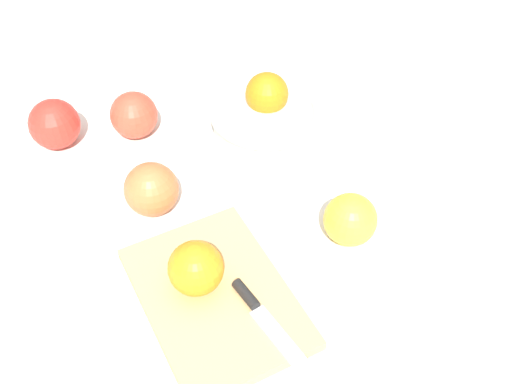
{
  "coord_description": "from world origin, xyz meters",
  "views": [
    {
      "loc": [
        0.62,
        -0.07,
        0.67
      ],
      "look_at": [
        0.01,
        0.07,
        0.04
      ],
      "focal_mm": 43.28,
      "sensor_mm": 36.0,
      "label": 1
    }
  ],
  "objects_px": {
    "apple_front_left": "(54,124)",
    "apple_back_right": "(350,220)",
    "apple_front_left_2": "(134,115)",
    "orange_on_board": "(196,268)",
    "apple_front_center": "(151,189)",
    "bowl": "(267,118)",
    "knife": "(261,314)",
    "cutting_board": "(216,297)"
  },
  "relations": [
    {
      "from": "apple_front_left",
      "to": "apple_front_center",
      "type": "bearing_deg",
      "value": 36.12
    },
    {
      "from": "bowl",
      "to": "orange_on_board",
      "type": "relative_size",
      "value": 2.6
    },
    {
      "from": "apple_front_left",
      "to": "cutting_board",
      "type": "bearing_deg",
      "value": 27.51
    },
    {
      "from": "apple_front_left_2",
      "to": "apple_front_center",
      "type": "height_order",
      "value": "apple_front_center"
    },
    {
      "from": "apple_front_left",
      "to": "apple_back_right",
      "type": "relative_size",
      "value": 1.09
    },
    {
      "from": "apple_front_left",
      "to": "apple_front_left_2",
      "type": "height_order",
      "value": "apple_front_left"
    },
    {
      "from": "knife",
      "to": "apple_back_right",
      "type": "xyz_separation_m",
      "value": [
        -0.11,
        0.15,
        0.02
      ]
    },
    {
      "from": "orange_on_board",
      "to": "bowl",
      "type": "bearing_deg",
      "value": 149.92
    },
    {
      "from": "apple_front_left",
      "to": "apple_front_center",
      "type": "relative_size",
      "value": 1.03
    },
    {
      "from": "orange_on_board",
      "to": "apple_front_left_2",
      "type": "height_order",
      "value": "orange_on_board"
    },
    {
      "from": "cutting_board",
      "to": "apple_front_left_2",
      "type": "relative_size",
      "value": 3.24
    },
    {
      "from": "cutting_board",
      "to": "apple_front_left",
      "type": "distance_m",
      "value": 0.41
    },
    {
      "from": "orange_on_board",
      "to": "knife",
      "type": "distance_m",
      "value": 0.1
    },
    {
      "from": "cutting_board",
      "to": "apple_back_right",
      "type": "height_order",
      "value": "apple_back_right"
    },
    {
      "from": "knife",
      "to": "apple_front_center",
      "type": "relative_size",
      "value": 1.89
    },
    {
      "from": "knife",
      "to": "apple_front_left_2",
      "type": "bearing_deg",
      "value": -164.53
    },
    {
      "from": "apple_front_left_2",
      "to": "orange_on_board",
      "type": "bearing_deg",
      "value": 7.44
    },
    {
      "from": "bowl",
      "to": "cutting_board",
      "type": "relative_size",
      "value": 0.73
    },
    {
      "from": "bowl",
      "to": "cutting_board",
      "type": "height_order",
      "value": "bowl"
    },
    {
      "from": "bowl",
      "to": "knife",
      "type": "distance_m",
      "value": 0.36
    },
    {
      "from": "bowl",
      "to": "apple_back_right",
      "type": "bearing_deg",
      "value": 13.72
    },
    {
      "from": "bowl",
      "to": "apple_front_left",
      "type": "bearing_deg",
      "value": -101.12
    },
    {
      "from": "knife",
      "to": "apple_front_center",
      "type": "distance_m",
      "value": 0.25
    },
    {
      "from": "knife",
      "to": "apple_front_left_2",
      "type": "xyz_separation_m",
      "value": [
        -0.41,
        -0.11,
        0.02
      ]
    },
    {
      "from": "cutting_board",
      "to": "orange_on_board",
      "type": "xyz_separation_m",
      "value": [
        -0.02,
        -0.02,
        0.04
      ]
    },
    {
      "from": "bowl",
      "to": "orange_on_board",
      "type": "height_order",
      "value": "bowl"
    },
    {
      "from": "apple_front_left_2",
      "to": "apple_front_center",
      "type": "xyz_separation_m",
      "value": [
        0.18,
        0.01,
        0.0
      ]
    },
    {
      "from": "bowl",
      "to": "knife",
      "type": "bearing_deg",
      "value": -15.37
    },
    {
      "from": "apple_front_left_2",
      "to": "apple_front_center",
      "type": "relative_size",
      "value": 0.98
    },
    {
      "from": "cutting_board",
      "to": "knife",
      "type": "xyz_separation_m",
      "value": [
        0.05,
        0.05,
        0.01
      ]
    },
    {
      "from": "cutting_board",
      "to": "knife",
      "type": "bearing_deg",
      "value": 46.22
    },
    {
      "from": "apple_front_left",
      "to": "apple_back_right",
      "type": "xyz_separation_m",
      "value": [
        0.3,
        0.39,
        -0.0
      ]
    },
    {
      "from": "apple_front_left",
      "to": "bowl",
      "type": "bearing_deg",
      "value": 78.88
    },
    {
      "from": "orange_on_board",
      "to": "apple_front_left",
      "type": "relative_size",
      "value": 0.87
    },
    {
      "from": "knife",
      "to": "cutting_board",
      "type": "bearing_deg",
      "value": -133.78
    },
    {
      "from": "bowl",
      "to": "apple_front_left_2",
      "type": "bearing_deg",
      "value": -106.52
    },
    {
      "from": "bowl",
      "to": "apple_front_left",
      "type": "xyz_separation_m",
      "value": [
        -0.07,
        -0.34,
        -0.0
      ]
    },
    {
      "from": "apple_front_left_2",
      "to": "apple_back_right",
      "type": "bearing_deg",
      "value": 41.63
    },
    {
      "from": "orange_on_board",
      "to": "apple_front_left_2",
      "type": "relative_size",
      "value": 0.92
    },
    {
      "from": "knife",
      "to": "apple_front_left_2",
      "type": "distance_m",
      "value": 0.43
    },
    {
      "from": "apple_front_left_2",
      "to": "apple_back_right",
      "type": "relative_size",
      "value": 1.04
    },
    {
      "from": "apple_front_left",
      "to": "apple_back_right",
      "type": "height_order",
      "value": "apple_front_left"
    }
  ]
}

